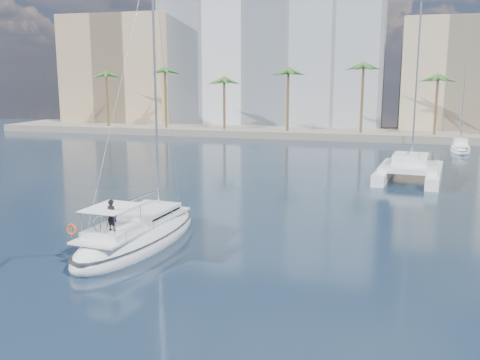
% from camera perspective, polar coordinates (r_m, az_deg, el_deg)
% --- Properties ---
extents(ground, '(160.00, 160.00, 0.00)m').
position_cam_1_polar(ground, '(34.78, -2.18, -5.96)').
color(ground, black).
rests_on(ground, ground).
extents(quay, '(120.00, 14.00, 1.20)m').
position_cam_1_polar(quay, '(93.73, 9.18, 4.99)').
color(quay, gray).
rests_on(quay, ground).
extents(building_modern, '(42.00, 16.00, 28.00)m').
position_cam_1_polar(building_modern, '(107.08, 3.59, 13.01)').
color(building_modern, white).
rests_on(building_modern, ground).
extents(building_tan_left, '(22.00, 14.00, 22.00)m').
position_cam_1_polar(building_tan_left, '(113.39, -12.17, 11.16)').
color(building_tan_left, tan).
rests_on(building_tan_left, ground).
extents(building_beige, '(20.00, 14.00, 20.00)m').
position_cam_1_polar(building_beige, '(102.39, 22.45, 10.07)').
color(building_beige, beige).
rests_on(building_beige, ground).
extents(palm_left, '(3.60, 3.60, 12.30)m').
position_cam_1_polar(palm_left, '(99.06, -11.22, 10.84)').
color(palm_left, brown).
rests_on(palm_left, ground).
extents(palm_centre, '(3.60, 3.60, 12.30)m').
position_cam_1_polar(palm_centre, '(89.27, 9.08, 10.92)').
color(palm_centre, brown).
rests_on(palm_centre, ground).
extents(main_sloop, '(5.07, 12.87, 18.66)m').
position_cam_1_polar(main_sloop, '(33.45, -10.78, -5.85)').
color(main_sloop, white).
rests_on(main_sloop, ground).
extents(catamaran, '(7.31, 12.53, 17.39)m').
position_cam_1_polar(catamaran, '(56.36, 17.66, 1.28)').
color(catamaran, white).
rests_on(catamaran, ground).
extents(seagull, '(0.99, 0.43, 0.18)m').
position_cam_1_polar(seagull, '(40.84, -8.52, -2.62)').
color(seagull, silver).
rests_on(seagull, ground).
extents(moored_yacht_a, '(3.37, 9.52, 11.90)m').
position_cam_1_polar(moored_yacht_a, '(79.96, 22.42, 2.86)').
color(moored_yacht_a, white).
rests_on(moored_yacht_a, ground).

